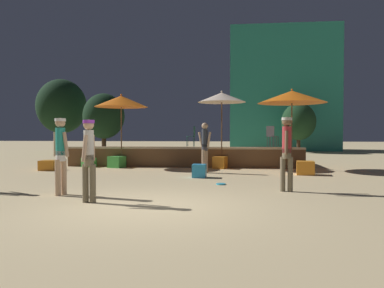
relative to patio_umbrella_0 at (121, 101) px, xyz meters
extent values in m
plane|color=#D1B784|center=(3.14, -8.40, -2.82)|extent=(120.00, 120.00, 0.00)
cube|color=brown|center=(2.64, 1.53, -2.43)|extent=(10.19, 2.87, 0.79)
cube|color=#CCB793|center=(2.64, 0.13, -1.99)|extent=(10.19, 0.12, 0.08)
cylinder|color=brown|center=(0.00, 0.00, -1.53)|extent=(0.05, 0.05, 2.58)
cone|color=orange|center=(0.00, 0.00, 0.00)|extent=(2.27, 2.27, 0.48)
sphere|color=orange|center=(0.00, 0.00, 0.28)|extent=(0.08, 0.08, 0.08)
cylinder|color=brown|center=(4.29, 0.08, -1.44)|extent=(0.05, 0.05, 2.75)
cone|color=beige|center=(4.29, 0.08, 0.13)|extent=(2.00, 2.00, 0.41)
sphere|color=beige|center=(4.29, 0.08, 0.38)|extent=(0.08, 0.08, 0.08)
cylinder|color=brown|center=(7.10, -0.31, -1.49)|extent=(0.05, 0.05, 2.66)
cone|color=orange|center=(7.10, -0.31, 0.09)|extent=(2.71, 2.71, 0.50)
sphere|color=orange|center=(7.10, -0.31, 0.38)|extent=(0.08, 0.08, 0.08)
cube|color=orange|center=(4.24, -0.17, -2.57)|extent=(0.63, 0.63, 0.50)
cube|color=#2D9EDB|center=(3.67, -3.38, -2.60)|extent=(0.46, 0.46, 0.44)
cube|color=#4CC651|center=(-0.14, -0.22, -2.58)|extent=(0.72, 0.72, 0.48)
cube|color=orange|center=(-2.43, -1.64, -2.62)|extent=(0.64, 0.64, 0.39)
cube|color=orange|center=(7.30, -2.15, -2.58)|extent=(0.67, 0.67, 0.48)
cube|color=#4CC651|center=(-1.44, 0.02, -2.62)|extent=(0.65, 0.65, 0.40)
cylinder|color=tan|center=(3.78, -1.81, -2.39)|extent=(0.13, 0.13, 0.86)
cylinder|color=tan|center=(3.69, -1.97, -2.39)|extent=(0.13, 0.13, 0.86)
cylinder|color=#3F3F47|center=(3.73, -1.89, -1.88)|extent=(0.22, 0.22, 0.24)
cylinder|color=#333842|center=(3.73, -1.89, -1.54)|extent=(0.22, 0.22, 0.65)
cylinder|color=tan|center=(3.58, -1.80, -1.60)|extent=(0.23, 0.17, 0.58)
cylinder|color=tan|center=(3.89, -1.98, -1.60)|extent=(0.19, 0.15, 0.59)
sphere|color=tan|center=(3.73, -1.89, -1.09)|extent=(0.23, 0.23, 0.23)
cylinder|color=#72664C|center=(6.02, -6.07, -2.39)|extent=(0.13, 0.13, 0.86)
cylinder|color=#72664C|center=(6.20, -6.11, -2.39)|extent=(0.13, 0.13, 0.86)
cylinder|color=#72664C|center=(6.11, -6.09, -1.87)|extent=(0.22, 0.22, 0.24)
cylinder|color=#B22D33|center=(6.11, -6.09, -1.52)|extent=(0.22, 0.22, 0.66)
cylinder|color=brown|center=(6.07, -6.27, -1.59)|extent=(0.12, 0.23, 0.59)
cylinder|color=brown|center=(6.14, -5.91, -1.59)|extent=(0.12, 0.23, 0.59)
sphere|color=brown|center=(6.11, -6.09, -1.08)|extent=(0.24, 0.24, 0.24)
cylinder|color=beige|center=(6.11, -6.09, -1.01)|extent=(0.26, 0.26, 0.07)
cylinder|color=#72664C|center=(1.70, -8.07, -2.42)|extent=(0.13, 0.13, 0.81)
cylinder|color=#72664C|center=(1.86, -8.09, -2.42)|extent=(0.13, 0.13, 0.81)
cylinder|color=#72664C|center=(1.78, -8.08, -1.93)|extent=(0.21, 0.21, 0.24)
cylinder|color=beige|center=(1.78, -8.08, -1.60)|extent=(0.21, 0.21, 0.62)
cylinder|color=tan|center=(1.76, -8.25, -1.67)|extent=(0.11, 0.20, 0.55)
cylinder|color=tan|center=(1.80, -7.91, -1.67)|extent=(0.09, 0.11, 0.55)
sphere|color=tan|center=(1.78, -8.08, -1.19)|extent=(0.22, 0.22, 0.22)
cylinder|color=purple|center=(1.78, -8.08, -1.12)|extent=(0.24, 0.24, 0.07)
cylinder|color=tan|center=(0.72, -7.32, -2.40)|extent=(0.13, 0.13, 0.84)
cylinder|color=tan|center=(0.79, -7.16, -2.40)|extent=(0.13, 0.13, 0.84)
cylinder|color=white|center=(0.75, -7.24, -1.90)|extent=(0.22, 0.22, 0.24)
cylinder|color=teal|center=(0.75, -7.24, -1.55)|extent=(0.22, 0.22, 0.64)
cylinder|color=tan|center=(0.92, -7.31, -1.62)|extent=(0.19, 0.14, 0.58)
cylinder|color=tan|center=(0.59, -7.17, -1.62)|extent=(0.12, 0.11, 0.57)
sphere|color=tan|center=(0.75, -7.24, -1.12)|extent=(0.23, 0.23, 0.23)
cylinder|color=white|center=(0.75, -7.24, -1.05)|extent=(0.25, 0.25, 0.07)
cylinder|color=#47474C|center=(6.64, 0.84, -1.73)|extent=(0.02, 0.02, 0.45)
cylinder|color=#47474C|center=(6.39, 1.00, -1.73)|extent=(0.02, 0.02, 0.45)
cylinder|color=#47474C|center=(6.49, 0.59, -1.73)|extent=(0.02, 0.02, 0.45)
cylinder|color=#47474C|center=(6.23, 0.74, -1.73)|extent=(0.02, 0.02, 0.45)
cylinder|color=#47474C|center=(6.44, 0.79, -1.50)|extent=(0.40, 0.40, 0.02)
cube|color=#47474C|center=(6.35, 0.65, -1.28)|extent=(0.32, 0.21, 0.45)
cylinder|color=#1E4C47|center=(2.72, 1.24, -1.73)|extent=(0.02, 0.02, 0.45)
cylinder|color=#1E4C47|center=(2.71, 0.94, -1.73)|extent=(0.02, 0.02, 0.45)
cylinder|color=#1E4C47|center=(3.02, 1.23, -1.73)|extent=(0.02, 0.02, 0.45)
cylinder|color=#1E4C47|center=(3.01, 0.93, -1.73)|extent=(0.02, 0.02, 0.45)
cylinder|color=#1E4C47|center=(2.87, 1.09, -1.50)|extent=(0.40, 0.40, 0.02)
cube|color=#1E4C47|center=(3.04, 1.08, -1.28)|extent=(0.04, 0.36, 0.45)
cylinder|color=#2D3338|center=(6.69, 2.01, -1.73)|extent=(0.02, 0.02, 0.45)
cylinder|color=#2D3338|center=(6.87, 2.24, -1.73)|extent=(0.02, 0.02, 0.45)
cylinder|color=#2D3338|center=(6.45, 2.19, -1.73)|extent=(0.02, 0.02, 0.45)
cylinder|color=#2D3338|center=(6.63, 2.43, -1.73)|extent=(0.02, 0.02, 0.45)
cylinder|color=#2D3338|center=(6.66, 2.22, -1.50)|extent=(0.40, 0.40, 0.02)
cube|color=#2D3338|center=(6.53, 2.32, -1.28)|extent=(0.24, 0.31, 0.45)
cylinder|color=#33B2D8|center=(4.44, -5.02, -2.80)|extent=(0.27, 0.27, 0.03)
cylinder|color=#3D2B1C|center=(-7.68, 10.47, -1.91)|extent=(0.28, 0.28, 1.82)
ellipsoid|color=black|center=(-7.68, 10.47, 0.61)|extent=(3.57, 3.57, 3.93)
cylinder|color=#3D2B1C|center=(-3.37, 7.28, -2.13)|extent=(0.28, 0.28, 1.37)
ellipsoid|color=black|center=(-3.37, 7.28, -0.28)|extent=(2.60, 2.60, 2.86)
cylinder|color=#3D2B1C|center=(9.64, 13.19, -2.22)|extent=(0.28, 0.28, 1.19)
ellipsoid|color=#19381E|center=(9.64, 13.19, -0.48)|extent=(2.54, 2.54, 2.79)
cube|color=teal|center=(8.97, 17.71, 2.35)|extent=(8.96, 4.87, 10.33)
camera|label=1|loc=(4.79, -15.60, -1.36)|focal=35.00mm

